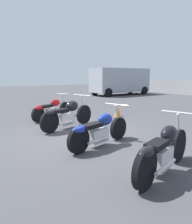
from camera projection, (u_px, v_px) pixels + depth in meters
ground_plane at (80, 136)px, 6.13m from camera, size 60.00×60.00×0.00m
motorcycle_slot_0 at (51, 109)px, 8.51m from camera, size 1.19×1.93×0.95m
motorcycle_slot_1 at (67, 114)px, 6.99m from camera, size 1.05×2.12×1.04m
motorcycle_slot_2 at (99, 130)px, 5.22m from camera, size 0.88×2.01×0.97m
motorcycle_slot_3 at (163, 151)px, 3.73m from camera, size 0.92×2.01×1.01m
parked_van at (120, 80)px, 18.80m from camera, size 2.30×5.36×2.26m
traffic_cone_near at (118, 111)px, 9.06m from camera, size 0.27×0.27×0.48m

